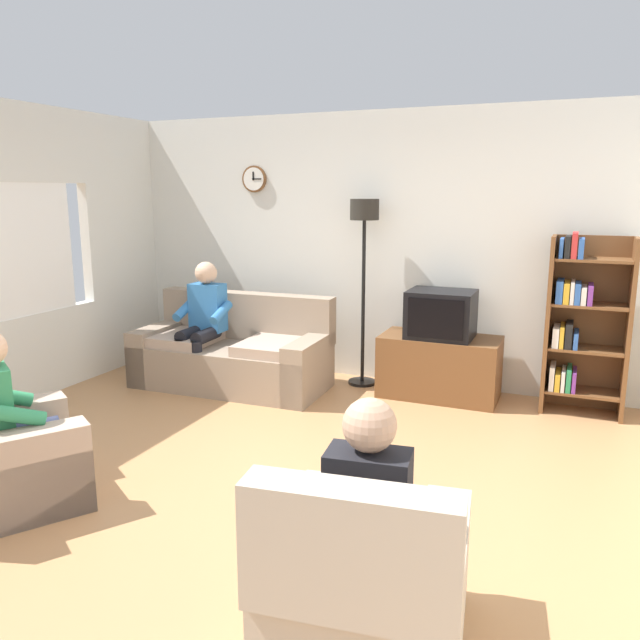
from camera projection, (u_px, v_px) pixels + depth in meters
name	position (u px, v px, depth m)	size (l,w,h in m)	color
ground_plane	(265.00, 483.00, 4.16)	(12.00, 12.00, 0.00)	#B27F51
back_wall_assembly	(385.00, 249.00, 6.29)	(6.20, 0.17, 2.70)	silver
couch	(233.00, 355.00, 6.22)	(1.92, 0.93, 0.90)	gray
tv_stand	(439.00, 367.00, 5.88)	(1.10, 0.56, 0.59)	brown
tv	(441.00, 314.00, 5.75)	(0.60, 0.49, 0.44)	black
bookshelf	(581.00, 322.00, 5.38)	(0.68, 0.36, 1.58)	brown
floor_lamp	(364.00, 241.00, 6.04)	(0.28, 0.28, 1.85)	black
armchair_near_bookshelf	(367.00, 587.00, 2.60)	(0.90, 0.97, 0.90)	#BCAD99
person_on_couch	(202.00, 317.00, 6.14)	(0.52, 0.54, 1.24)	#3372B2
person_in_left_armchair	(10.00, 411.00, 3.79)	(0.61, 0.64, 1.12)	#338C59
person_in_right_armchair	(372.00, 508.00, 2.62)	(0.55, 0.57, 1.12)	black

